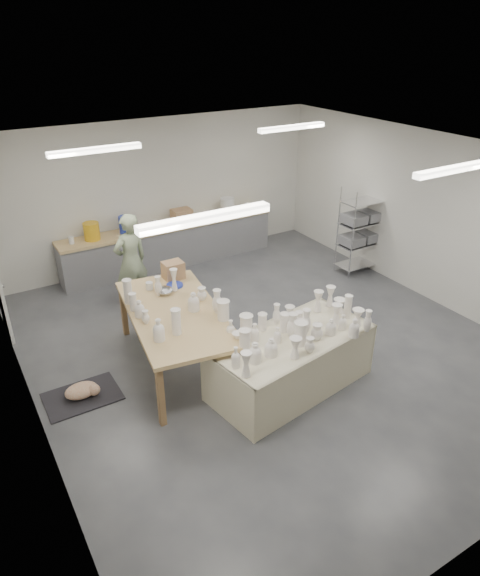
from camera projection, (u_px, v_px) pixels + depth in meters
room at (261, 224)px, 7.31m from camera, size 8.00×8.02×3.00m
back_counter at (170, 243)px, 10.80m from camera, size 4.60×0.60×1.24m
wire_shelf at (361, 229)px, 10.35m from camera, size 0.88×0.48×1.80m
drying_table at (291, 359)px, 7.13m from camera, size 2.44×1.43×1.18m
work_table at (175, 308)px, 7.42m from camera, size 1.61×2.65×1.31m
rug at (82, 396)px, 7.09m from camera, size 1.00×0.70×0.02m
cat at (83, 390)px, 7.04m from camera, size 0.50×0.40×0.19m
potter at (131, 261)px, 9.05m from camera, size 0.71×0.53×1.75m
red_stool at (129, 285)px, 9.53m from camera, size 0.40×0.40×0.31m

